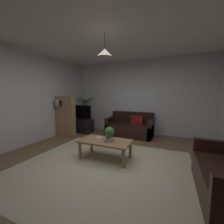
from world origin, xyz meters
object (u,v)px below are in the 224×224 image
tv (81,112)px  potted_palm_corner (86,114)px  remote_on_table_0 (108,142)px  potted_plant_on_table (109,134)px  couch_under_window (130,128)px  tv_stand (81,126)px  pendant_lamp (105,53)px  remote_on_table_1 (111,140)px  bookshelf_corner (65,116)px  book_on_table_0 (99,138)px  coffee_table (105,143)px

tv → potted_palm_corner: potted_palm_corner is taller
remote_on_table_0 → potted_plant_on_table: size_ratio=0.50×
couch_under_window → potted_palm_corner: (-2.04, 0.28, 0.34)m
potted_palm_corner → remote_on_table_0: bearing=-47.9°
tv_stand → remote_on_table_0: bearing=-42.6°
potted_plant_on_table → pendant_lamp: size_ratio=0.63×
remote_on_table_1 → bookshelf_corner: bearing=0.8°
remote_on_table_1 → potted_plant_on_table: size_ratio=0.50×
book_on_table_0 → tv: bearing=135.4°
remote_on_table_1 → potted_palm_corner: (-2.15, 2.24, 0.19)m
tv_stand → pendant_lamp: bearing=-43.0°
bookshelf_corner → pendant_lamp: 2.82m
couch_under_window → potted_plant_on_table: bearing=-86.8°
bookshelf_corner → potted_plant_on_table: bearing=-27.3°
couch_under_window → remote_on_table_0: (0.12, -2.11, 0.16)m
coffee_table → potted_palm_corner: (-2.04, 2.31, 0.26)m
remote_on_table_0 → book_on_table_0: bearing=41.7°
remote_on_table_0 → potted_plant_on_table: potted_plant_on_table is taller
bookshelf_corner → remote_on_table_1: bearing=-25.2°
coffee_table → pendant_lamp: pendant_lamp is taller
bookshelf_corner → pendant_lamp: (2.07, -1.09, 1.58)m
coffee_table → potted_plant_on_table: size_ratio=3.57×
couch_under_window → potted_palm_corner: bearing=172.1°
potted_plant_on_table → tv: tv is taller
remote_on_table_0 → potted_plant_on_table: bearing=-15.5°
bookshelf_corner → pendant_lamp: bearing=-27.8°
couch_under_window → bookshelf_corner: bearing=-155.6°
remote_on_table_0 → remote_on_table_1: same height
bookshelf_corner → tv_stand: bearing=74.5°
potted_palm_corner → tv: bearing=-74.5°
tv_stand → tv: 0.53m
remote_on_table_0 → tv: bearing=25.4°
bookshelf_corner → coffee_table: bearing=-27.8°
coffee_table → bookshelf_corner: bearing=152.2°
potted_plant_on_table → remote_on_table_1: bearing=92.3°
pendant_lamp → bookshelf_corner: bearing=152.2°
book_on_table_0 → remote_on_table_1: book_on_table_0 is taller
remote_on_table_0 → potted_palm_corner: (-2.16, 2.39, 0.19)m
couch_under_window → remote_on_table_0: bearing=-86.7°
remote_on_table_1 → tv: tv is taller
tv → remote_on_table_1: bearing=-40.0°
coffee_table → book_on_table_0: 0.22m
couch_under_window → potted_plant_on_table: couch_under_window is taller
potted_plant_on_table → tv: bearing=138.4°
potted_plant_on_table → tv_stand: 2.70m
coffee_table → book_on_table_0: size_ratio=8.24×
remote_on_table_0 → potted_palm_corner: 3.22m
bookshelf_corner → remote_on_table_0: bearing=-28.1°
coffee_table → remote_on_table_0: (0.11, -0.08, 0.08)m
remote_on_table_0 → tv: 2.72m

